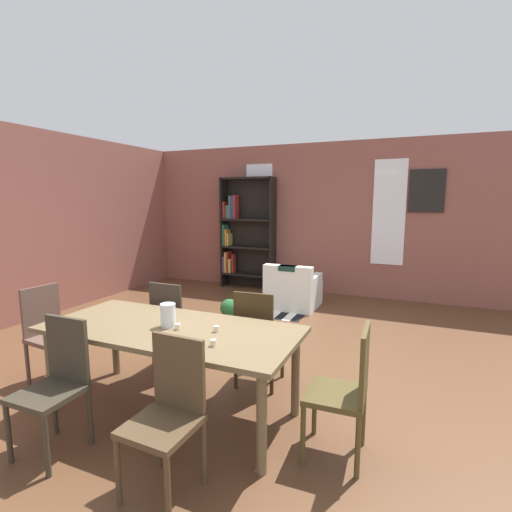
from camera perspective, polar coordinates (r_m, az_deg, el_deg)
The scene contains 20 objects.
ground_plane at distance 4.05m, azimuth -4.13°, elevation -17.64°, with size 9.87×9.87×0.00m, color brown.
back_wall_brick at distance 7.29m, azimuth 9.76°, elevation 5.54°, with size 8.06×0.12×2.84m, color #905248.
window_pane_0 at distance 7.60m, azimuth 0.49°, elevation 6.86°, with size 0.55×0.02×1.84m, color white.
window_pane_1 at distance 7.03m, azimuth 19.55°, elevation 6.23°, with size 0.55×0.02×1.84m, color white.
dining_table at distance 3.24m, azimuth -12.87°, elevation -11.72°, with size 2.13×0.94×0.75m.
vase_on_table at distance 3.19m, azimuth -13.22°, elevation -8.76°, with size 0.12×0.12×0.19m, color silver.
tealight_candle_0 at distance 2.76m, azimuth -6.52°, elevation -12.98°, with size 0.04×0.04×0.05m, color silver.
tealight_candle_1 at distance 3.13m, azimuth -11.82°, elevation -10.47°, with size 0.04×0.04×0.05m, color silver.
tealight_candle_2 at distance 3.03m, azimuth -6.06°, elevation -10.96°, with size 0.04×0.04×0.05m, color silver.
dining_chair_near_left at distance 3.15m, azimuth -28.07°, elevation -16.39°, with size 0.41×0.41×0.95m.
dining_chair_near_right at distance 2.54m, azimuth -13.15°, elevation -21.86°, with size 0.41×0.41×0.95m.
dining_chair_far_right at distance 3.64m, azimuth 0.19°, elevation -11.93°, with size 0.42×0.42×0.95m.
dining_chair_head_right at distance 2.79m, azimuth 13.58°, elevation -18.94°, with size 0.41×0.41×0.95m.
dining_chair_far_left at distance 4.09m, azimuth -12.53°, elevation -9.80°, with size 0.40×0.40×0.95m.
dining_chair_head_left at distance 4.26m, azimuth -28.87°, elevation -9.93°, with size 0.43×0.43×0.95m.
bookshelf_tall at distance 7.58m, azimuth -1.86°, elevation 3.61°, with size 1.12×0.28×2.22m.
armchair_white at distance 6.32m, azimuth 5.62°, elevation -5.30°, with size 0.81×0.81×0.75m.
potted_plant_by_shelf at distance 5.21m, azimuth -4.09°, elevation -8.73°, with size 0.25×0.25×0.44m.
striped_rug at distance 6.18m, azimuth 2.30°, elevation -8.20°, with size 1.16×0.85×0.01m.
framed_picture at distance 7.01m, azimuth 24.54°, elevation 8.99°, with size 0.56×0.03×0.72m, color black.
Camera 1 is at (1.67, -3.23, 1.79)m, focal length 26.31 mm.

